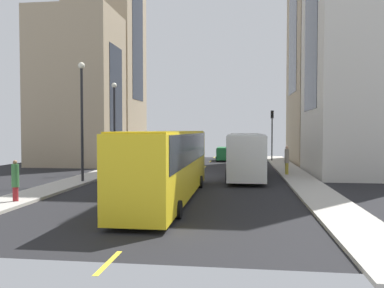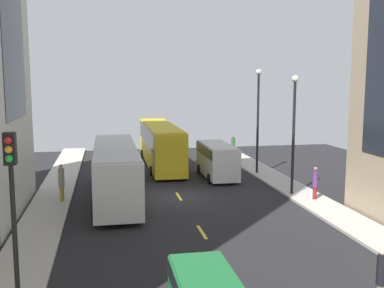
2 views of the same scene
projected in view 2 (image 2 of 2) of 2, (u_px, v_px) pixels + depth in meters
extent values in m
plane|color=black|center=(179.00, 197.00, 28.77)|extent=(41.98, 41.98, 0.00)
cube|color=#B2ADA3|center=(51.00, 202.00, 27.30)|extent=(2.30, 44.00, 0.15)
cube|color=#B2ADA3|center=(294.00, 190.00, 30.23)|extent=(2.30, 44.00, 0.15)
cube|color=yellow|center=(202.00, 232.00, 21.96)|extent=(0.16, 2.00, 0.01)
cube|color=yellow|center=(179.00, 197.00, 28.77)|extent=(0.16, 2.00, 0.01)
cube|color=yellow|center=(165.00, 175.00, 35.58)|extent=(0.16, 2.00, 0.01)
cube|color=yellow|center=(155.00, 160.00, 42.39)|extent=(0.16, 2.00, 0.01)
cube|color=yellow|center=(148.00, 149.00, 49.20)|extent=(0.16, 2.00, 0.01)
cube|color=silver|center=(116.00, 171.00, 28.12)|extent=(2.55, 12.44, 3.00)
cube|color=black|center=(115.00, 157.00, 28.00)|extent=(2.60, 11.44, 1.20)
cube|color=beige|center=(115.00, 146.00, 27.91)|extent=(2.45, 11.94, 0.08)
cylinder|color=black|center=(98.00, 178.00, 31.82)|extent=(0.46, 1.00, 1.00)
cylinder|color=black|center=(131.00, 177.00, 32.26)|extent=(0.46, 1.00, 1.00)
cylinder|color=black|center=(96.00, 208.00, 24.32)|extent=(0.46, 1.00, 1.00)
cylinder|color=black|center=(140.00, 206.00, 24.76)|extent=(0.46, 1.00, 1.00)
cube|color=yellow|center=(160.00, 144.00, 39.39)|extent=(2.45, 13.98, 3.30)
cube|color=black|center=(160.00, 134.00, 39.27)|extent=(2.50, 12.86, 1.48)
cube|color=gold|center=(160.00, 125.00, 39.16)|extent=(2.35, 13.42, 0.08)
cylinder|color=black|center=(143.00, 154.00, 43.60)|extent=(0.44, 0.76, 0.76)
cylinder|color=black|center=(167.00, 153.00, 44.02)|extent=(0.44, 0.76, 0.76)
cylinder|color=black|center=(153.00, 171.00, 35.17)|extent=(0.44, 0.76, 0.76)
cylinder|color=black|center=(181.00, 170.00, 35.59)|extent=(0.44, 0.76, 0.76)
cube|color=white|center=(217.00, 160.00, 34.31)|extent=(2.05, 5.84, 2.30)
cube|color=black|center=(217.00, 150.00, 34.21)|extent=(2.09, 5.37, 0.69)
cube|color=silver|center=(217.00, 145.00, 34.15)|extent=(1.97, 5.60, 0.08)
cylinder|color=black|center=(200.00, 169.00, 36.03)|extent=(0.37, 0.72, 0.72)
cylinder|color=black|center=(223.00, 168.00, 36.38)|extent=(0.37, 0.72, 0.72)
cylinder|color=black|center=(210.00, 178.00, 32.51)|extent=(0.37, 0.72, 0.72)
cylinder|color=black|center=(235.00, 177.00, 32.86)|extent=(0.37, 0.72, 0.72)
cube|color=#1A612F|center=(207.00, 278.00, 13.27)|extent=(1.74, 3.85, 0.08)
cylinder|color=gold|center=(62.00, 194.00, 27.09)|extent=(0.27, 0.27, 0.90)
cylinder|color=gray|center=(61.00, 177.00, 26.95)|extent=(0.35, 0.35, 1.11)
sphere|color=tan|center=(61.00, 166.00, 26.86)|extent=(0.25, 0.25, 0.25)
cylinder|color=maroon|center=(233.00, 153.00, 43.07)|extent=(0.26, 0.26, 0.70)
cylinder|color=#336B38|center=(233.00, 144.00, 42.95)|extent=(0.35, 0.35, 1.12)
sphere|color=#8C6647|center=(233.00, 137.00, 42.86)|extent=(0.20, 0.20, 0.20)
cylinder|color=black|center=(381.00, 270.00, 14.49)|extent=(0.30, 0.30, 0.98)
sphere|color=beige|center=(382.00, 252.00, 14.41)|extent=(0.21, 0.21, 0.21)
cylinder|color=maroon|center=(315.00, 193.00, 27.55)|extent=(0.24, 0.24, 0.75)
cylinder|color=#593372|center=(315.00, 179.00, 27.44)|extent=(0.32, 0.32, 0.99)
sphere|color=#8C6647|center=(316.00, 169.00, 27.35)|extent=(0.25, 0.25, 0.25)
cylinder|color=black|center=(15.00, 248.00, 12.82)|extent=(0.14, 0.14, 4.84)
cube|color=black|center=(10.00, 149.00, 12.42)|extent=(0.32, 0.32, 0.90)
sphere|color=red|center=(8.00, 140.00, 12.22)|extent=(0.20, 0.20, 0.20)
sphere|color=orange|center=(9.00, 150.00, 12.25)|extent=(0.20, 0.20, 0.20)
sphere|color=green|center=(9.00, 159.00, 12.29)|extent=(0.20, 0.20, 0.20)
cylinder|color=black|center=(258.00, 124.00, 35.14)|extent=(0.18, 0.18, 7.70)
sphere|color=silver|center=(259.00, 72.00, 34.59)|extent=(0.44, 0.44, 0.44)
cylinder|color=black|center=(293.00, 138.00, 28.52)|extent=(0.18, 0.18, 7.13)
sphere|color=silver|center=(295.00, 79.00, 28.01)|extent=(0.44, 0.44, 0.44)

